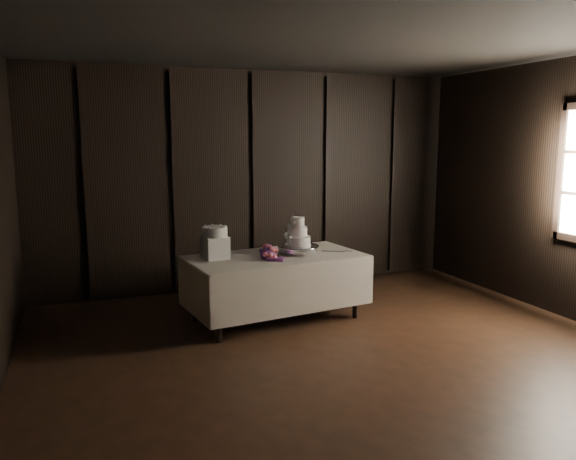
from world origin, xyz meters
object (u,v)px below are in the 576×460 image
Objects in this scene: display_table at (276,285)px; box_pedestal at (215,248)px; small_cake at (215,232)px; bouquet at (268,253)px; wedding_cake at (297,235)px; cake_stand at (298,249)px.

display_table is 8.11× the size of box_pedestal.
small_cake is at bearing 0.00° from box_pedestal.
wedding_cake is at bearing 20.26° from bouquet.
cake_stand is 0.98m from box_pedestal.
cake_stand is at bearing 0.96° from display_table.
small_cake is at bearing 158.19° from bouquet.
box_pedestal is 0.94× the size of small_cake.
box_pedestal reaches higher than bouquet.
wedding_cake reaches higher than cake_stand.
bouquet is 1.44× the size of small_cake.
box_pedestal is at bearing 0.00° from small_cake.
cake_stand is 1.75× the size of small_cake.
cake_stand reaches higher than display_table.
bouquet is 0.63m from small_cake.
wedding_cake reaches higher than small_cake.
display_table is 0.49m from cake_stand.
wedding_cake is (-0.02, -0.01, 0.18)m from cake_stand.
cake_stand is at bearing 20.84° from bouquet.
cake_stand is at bearing 24.30° from wedding_cake.
wedding_cake is 0.84× the size of bouquet.
box_pedestal is 0.18m from small_cake.
display_table is 0.45m from bouquet.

